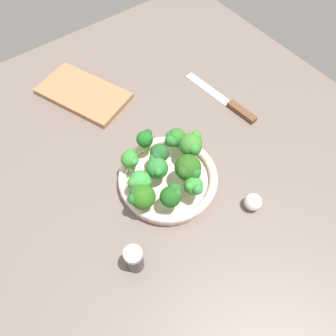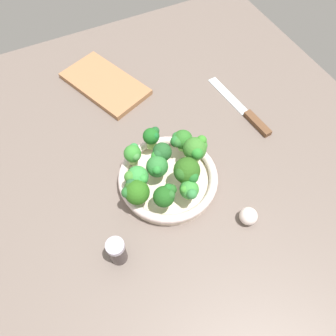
# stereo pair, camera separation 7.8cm
# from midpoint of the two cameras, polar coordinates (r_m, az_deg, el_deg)

# --- Properties ---
(ground_plane) EXTENTS (1.30, 1.30, 0.03)m
(ground_plane) POSITION_cam_midpoint_polar(r_m,az_deg,el_deg) (0.86, -5.09, -2.32)
(ground_plane) COLOR #6D5F57
(bowl) EXTENTS (0.24, 0.24, 0.04)m
(bowl) POSITION_cam_midpoint_polar(r_m,az_deg,el_deg) (0.82, -2.71, -2.04)
(bowl) COLOR beige
(bowl) RESTS_ON ground_plane
(broccoli_floret_0) EXTENTS (0.05, 0.04, 0.06)m
(broccoli_floret_0) POSITION_cam_midpoint_polar(r_m,az_deg,el_deg) (0.79, -9.27, 1.26)
(broccoli_floret_0) COLOR #85B25D
(broccoli_floret_0) RESTS_ON bowl
(broccoli_floret_1) EXTENTS (0.05, 0.06, 0.06)m
(broccoli_floret_1) POSITION_cam_midpoint_polar(r_m,az_deg,el_deg) (0.82, -1.53, 4.85)
(broccoli_floret_1) COLOR #90D26E
(broccoli_floret_1) RESTS_ON bowl
(broccoli_floret_2) EXTENTS (0.07, 0.06, 0.08)m
(broccoli_floret_2) POSITION_cam_midpoint_polar(r_m,az_deg,el_deg) (0.76, 0.50, -0.36)
(broccoli_floret_2) COLOR #83BF59
(broccoli_floret_2) RESTS_ON bowl
(broccoli_floret_3) EXTENTS (0.06, 0.06, 0.06)m
(broccoli_floret_3) POSITION_cam_midpoint_polar(r_m,az_deg,el_deg) (0.76, -7.78, -2.69)
(broccoli_floret_3) COLOR #9FCD67
(broccoli_floret_3) RESTS_ON bowl
(broccoli_floret_4) EXTENTS (0.05, 0.05, 0.07)m
(broccoli_floret_4) POSITION_cam_midpoint_polar(r_m,az_deg,el_deg) (0.79, -4.27, 2.14)
(broccoli_floret_4) COLOR #8AC15D
(broccoli_floret_4) RESTS_ON bowl
(broccoli_floret_5) EXTENTS (0.06, 0.06, 0.07)m
(broccoli_floret_5) POSITION_cam_midpoint_polar(r_m,az_deg,el_deg) (0.80, 1.31, 3.75)
(broccoli_floret_5) COLOR #94CD66
(broccoli_floret_5) RESTS_ON bowl
(broccoli_floret_6) EXTENTS (0.06, 0.05, 0.06)m
(broccoli_floret_6) POSITION_cam_midpoint_polar(r_m,az_deg,el_deg) (0.77, -4.88, -0.15)
(broccoli_floret_6) COLOR #82B459
(broccoli_floret_6) RESTS_ON bowl
(broccoli_floret_7) EXTENTS (0.04, 0.05, 0.06)m
(broccoli_floret_7) POSITION_cam_midpoint_polar(r_m,az_deg,el_deg) (0.82, -6.62, 4.64)
(broccoli_floret_7) COLOR #8CC45A
(broccoli_floret_7) RESTS_ON bowl
(broccoli_floret_8) EXTENTS (0.05, 0.05, 0.06)m
(broccoli_floret_8) POSITION_cam_midpoint_polar(r_m,az_deg,el_deg) (0.73, -2.43, -5.01)
(broccoli_floret_8) COLOR #79BF58
(broccoli_floret_8) RESTS_ON bowl
(broccoli_floret_9) EXTENTS (0.05, 0.04, 0.06)m
(broccoli_floret_9) POSITION_cam_midpoint_polar(r_m,az_deg,el_deg) (0.75, 1.47, -3.41)
(broccoli_floret_9) COLOR #87BD58
(broccoli_floret_9) RESTS_ON bowl
(broccoli_floret_10) EXTENTS (0.06, 0.06, 0.06)m
(broccoli_floret_10) POSITION_cam_midpoint_polar(r_m,az_deg,el_deg) (0.74, -7.65, -5.05)
(broccoli_floret_10) COLOR #7EC15F
(broccoli_floret_10) RESTS_ON bowl
(knife) EXTENTS (0.27, 0.05, 0.01)m
(knife) POSITION_cam_midpoint_polar(r_m,az_deg,el_deg) (1.00, 8.24, 10.79)
(knife) COLOR silver
(knife) RESTS_ON ground_plane
(cutting_board) EXTENTS (0.30, 0.23, 0.02)m
(cutting_board) POSITION_cam_midpoint_polar(r_m,az_deg,el_deg) (1.05, -16.37, 12.04)
(cutting_board) COLOR #A5724A
(cutting_board) RESTS_ON ground_plane
(garlic_bulb) EXTENTS (0.04, 0.04, 0.04)m
(garlic_bulb) POSITION_cam_midpoint_polar(r_m,az_deg,el_deg) (0.80, 11.70, -5.97)
(garlic_bulb) COLOR white
(garlic_bulb) RESTS_ON ground_plane
(pepper_shaker) EXTENTS (0.04, 0.04, 0.08)m
(pepper_shaker) POSITION_cam_midpoint_polar(r_m,az_deg,el_deg) (0.72, -8.98, -15.44)
(pepper_shaker) COLOR #362B2B
(pepper_shaker) RESTS_ON ground_plane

